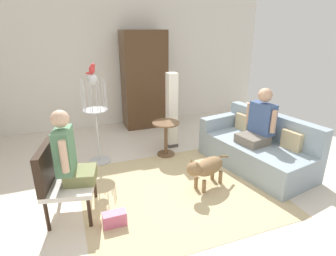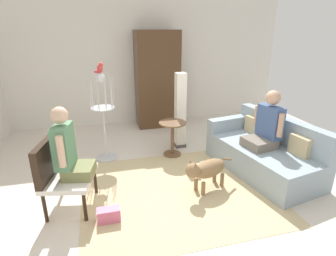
% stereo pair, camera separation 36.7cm
% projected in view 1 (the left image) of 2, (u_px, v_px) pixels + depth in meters
% --- Properties ---
extents(ground_plane, '(7.53, 7.53, 0.00)m').
position_uv_depth(ground_plane, '(185.00, 187.00, 4.02)').
color(ground_plane, beige).
extents(back_wall, '(6.63, 0.12, 2.80)m').
position_uv_depth(back_wall, '(129.00, 63.00, 6.34)').
color(back_wall, silver).
rests_on(back_wall, ground).
extents(area_rug, '(2.61, 2.29, 0.01)m').
position_uv_depth(area_rug, '(177.00, 190.00, 3.93)').
color(area_rug, '#C6B284').
rests_on(area_rug, ground).
extents(couch, '(1.22, 1.95, 0.86)m').
position_uv_depth(couch, '(257.00, 148.00, 4.54)').
color(couch, '#8EA0AD').
rests_on(couch, ground).
extents(armchair, '(0.70, 0.80, 0.92)m').
position_uv_depth(armchair, '(59.00, 175.00, 3.26)').
color(armchair, black).
rests_on(armchair, ground).
extents(person_on_couch, '(0.53, 0.56, 0.87)m').
position_uv_depth(person_on_couch, '(259.00, 122.00, 4.33)').
color(person_on_couch, '#73695D').
extents(person_on_armchair, '(0.48, 0.51, 0.89)m').
position_uv_depth(person_on_armchair, '(69.00, 154.00, 3.19)').
color(person_on_armchair, olive).
extents(round_end_table, '(0.48, 0.48, 0.62)m').
position_uv_depth(round_end_table, '(166.00, 135.00, 4.89)').
color(round_end_table, brown).
rests_on(round_end_table, ground).
extents(dog, '(0.81, 0.44, 0.52)m').
position_uv_depth(dog, '(206.00, 167.00, 3.89)').
color(dog, olive).
rests_on(dog, ground).
extents(bird_cage_stand, '(0.40, 0.40, 1.50)m').
position_uv_depth(bird_cage_stand, '(96.00, 119.00, 4.50)').
color(bird_cage_stand, silver).
rests_on(bird_cage_stand, ground).
extents(parrot, '(0.17, 0.10, 0.16)m').
position_uv_depth(parrot, '(92.00, 69.00, 4.22)').
color(parrot, red).
rests_on(parrot, bird_cage_stand).
extents(column_lamp, '(0.20, 0.20, 1.42)m').
position_uv_depth(column_lamp, '(172.00, 111.00, 5.15)').
color(column_lamp, '#4C4742').
rests_on(column_lamp, ground).
extents(armoire_cabinet, '(0.95, 0.56, 2.13)m').
position_uv_depth(armoire_cabinet, '(144.00, 80.00, 6.17)').
color(armoire_cabinet, '#4C331E').
rests_on(armoire_cabinet, ground).
extents(handbag, '(0.27, 0.14, 0.17)m').
position_uv_depth(handbag, '(115.00, 219.00, 3.21)').
color(handbag, '#D8668C').
rests_on(handbag, ground).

